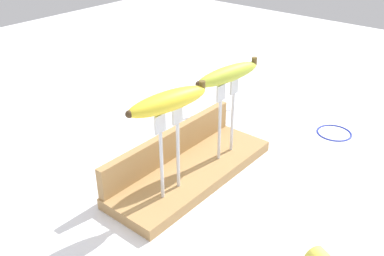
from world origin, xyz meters
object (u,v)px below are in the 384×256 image
Objects in this scene: banana_raised_left at (168,101)px; wire_coil at (334,132)px; banana_raised_right at (228,74)px; fork_fallen_near at (197,114)px; fork_stand_left at (170,145)px; fork_fallen_far at (191,134)px; fork_stand_right at (227,112)px.

banana_raised_left reaches higher than wire_coil.
banana_raised_right is 1.23× the size of fork_fallen_near.
fork_stand_left is at bearing -10.78° from banana_raised_left.
banana_raised_right is 1.96× the size of wire_coil.
fork_stand_left reaches higher than fork_fallen_far.
fork_stand_right is 1.01× the size of banana_raised_left.
wire_coil is at bearing -15.97° from fork_stand_left.
fork_fallen_near is 0.38m from wire_coil.
fork_stand_left is at bearing -180.00° from fork_stand_right.
banana_raised_right reaches higher than fork_stand_right.
fork_fallen_near is 0.77× the size of fork_fallen_far.
fork_fallen_near is at bearing 31.60° from fork_stand_left.
fork_stand_right is at bearing 0.00° from fork_stand_left.
banana_raised_left is at bearing 180.00° from fork_stand_right.
fork_fallen_near is at bearing 113.78° from wire_coil.
fork_stand_right is 0.36m from wire_coil.
fork_fallen_far is 0.38m from wire_coil.
fork_fallen_far is at bearing 31.45° from fork_stand_left.
banana_raised_right is (0.19, 0.00, -0.00)m from banana_raised_left.
fork_fallen_near is (0.34, 0.21, -0.22)m from banana_raised_left.
banana_raised_left is 0.94× the size of fork_fallen_far.
banana_raised_right is 0.94× the size of fork_fallen_far.
fork_stand_left is 0.95× the size of fork_fallen_far.
fork_stand_left is 0.21m from banana_raised_right.
wire_coil is at bearing -48.88° from fork_fallen_far.
fork_fallen_near is at bearing 54.21° from fork_stand_right.
banana_raised_left is at bearing 169.22° from fork_stand_left.
banana_raised_right is at bearing -109.61° from fork_fallen_far.
banana_raised_left is 0.19m from banana_raised_right.
fork_stand_left is 1.02× the size of banana_raised_left.
wire_coil is at bearing -66.22° from fork_fallen_near.
fork_stand_right reaches higher than wire_coil.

